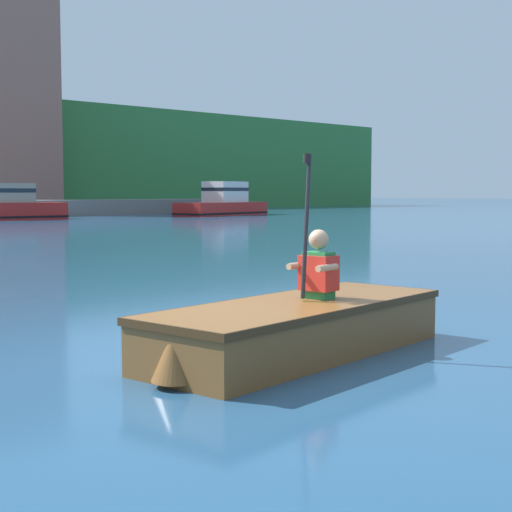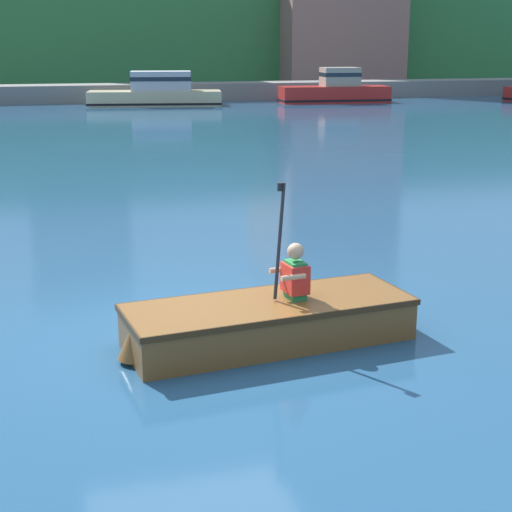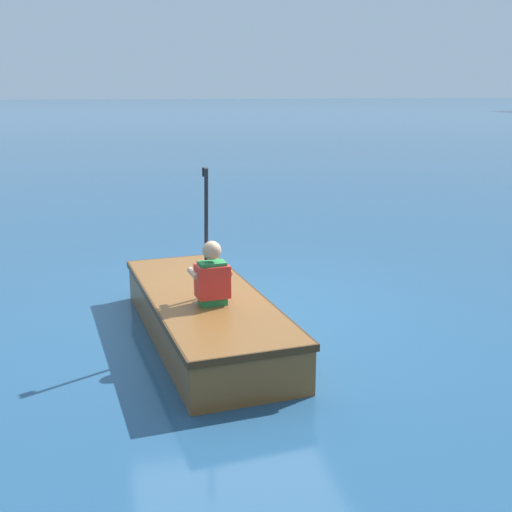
{
  "view_description": "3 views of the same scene",
  "coord_description": "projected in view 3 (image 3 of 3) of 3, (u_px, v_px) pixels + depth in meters",
  "views": [
    {
      "loc": [
        -3.96,
        -4.89,
        1.34
      ],
      "look_at": [
        0.67,
        0.01,
        0.79
      ],
      "focal_mm": 55.0,
      "sensor_mm": 36.0,
      "label": 1
    },
    {
      "loc": [
        -1.46,
        -7.75,
        2.98
      ],
      "look_at": [
        0.67,
        0.01,
        0.79
      ],
      "focal_mm": 55.0,
      "sensor_mm": 36.0,
      "label": 2
    },
    {
      "loc": [
        6.41,
        -1.28,
        2.33
      ],
      "look_at": [
        0.67,
        0.01,
        0.79
      ],
      "focal_mm": 45.0,
      "sensor_mm": 36.0,
      "label": 3
    }
  ],
  "objects": [
    {
      "name": "ground_plane",
      "position": [
        242.0,
        311.0,
        6.91
      ],
      "size": [
        300.0,
        300.0,
        0.0
      ],
      "primitive_type": "plane",
      "color": "navy"
    },
    {
      "name": "person_paddler",
      "position": [
        212.0,
        276.0,
        5.74
      ],
      "size": [
        0.36,
        0.38,
        1.22
      ],
      "color": "#267F3F",
      "rests_on": "rowboat_foreground"
    },
    {
      "name": "rowboat_foreground",
      "position": [
        204.0,
        312.0,
        6.15
      ],
      "size": [
        3.1,
        1.38,
        0.44
      ],
      "color": "brown",
      "rests_on": "ground"
    }
  ]
}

